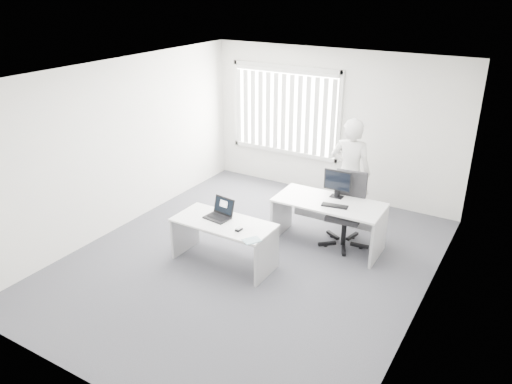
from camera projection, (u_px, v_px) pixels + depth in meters
The scene contains 18 objects.
ground at pixel (250, 260), 7.57m from camera, with size 6.00×6.00×0.00m, color #56565E.
wall_back at pixel (333, 125), 9.38m from camera, with size 5.00×0.02×2.80m, color silver.
wall_front at pixel (81, 274), 4.65m from camera, with size 5.00×0.02×2.80m, color silver.
wall_left at pixel (120, 146), 8.19m from camera, with size 0.02×6.00×2.80m, color silver.
wall_right at pixel (431, 214), 5.84m from camera, with size 0.02×6.00×2.80m, color silver.
ceiling at pixel (249, 74), 6.46m from camera, with size 5.00×6.00×0.02m, color silver.
window at pixel (285, 111), 9.76m from camera, with size 2.32×0.06×1.76m, color silver.
blinds at pixel (283, 113), 9.72m from camera, with size 2.20×0.10×1.50m, color silver, non-canonical shape.
desk_near at pixel (224, 233), 7.32m from camera, with size 1.50×0.71×0.68m.
desk_far at pixel (328, 214), 7.78m from camera, with size 1.69×0.82×0.77m.
office_chair at pixel (345, 223), 7.91m from camera, with size 0.73×0.73×1.18m.
person at pixel (350, 173), 8.33m from camera, with size 0.69×0.45×1.88m, color silver.
laptop at pixel (217, 210), 7.28m from camera, with size 0.36×0.32×0.28m, color black, non-canonical shape.
paper_sheet at pixel (243, 230), 7.00m from camera, with size 0.27×0.19×0.00m, color white.
mouse at pixel (239, 229), 6.98m from camera, with size 0.06×0.11×0.05m, color #B0B0B2, non-canonical shape.
booklet at pixel (252, 240), 6.72m from camera, with size 0.17×0.23×0.01m, color white.
keyboard at pixel (335, 206), 7.53m from camera, with size 0.40×0.13×0.02m, color black.
monitor at pixel (337, 184), 7.77m from camera, with size 0.45×0.13×0.45m, color black, non-canonical shape.
Camera 1 is at (3.44, -5.57, 3.95)m, focal length 35.00 mm.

